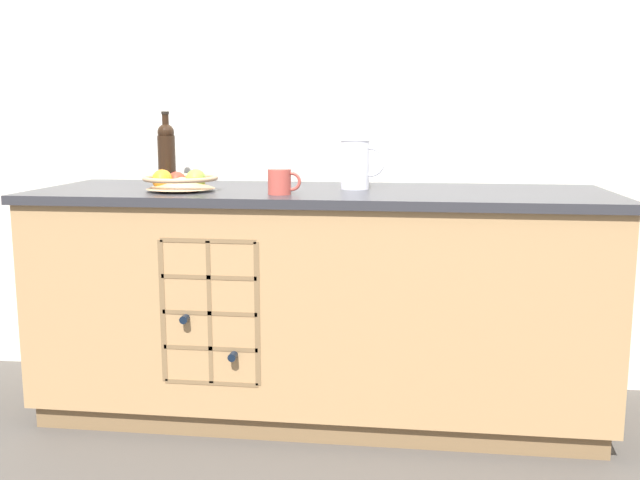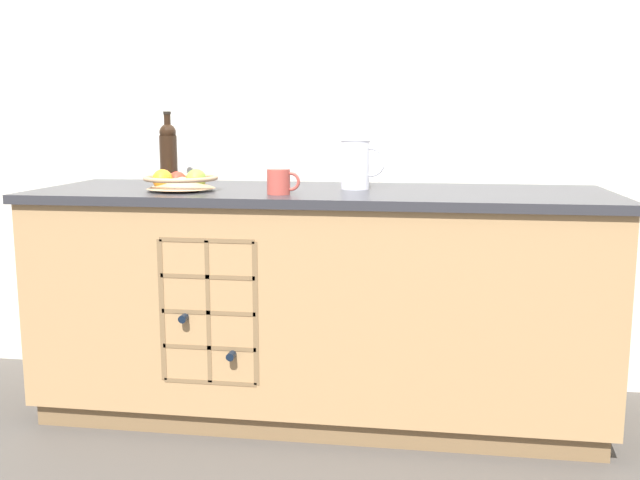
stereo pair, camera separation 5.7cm
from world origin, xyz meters
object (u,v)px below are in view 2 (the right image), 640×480
at_px(fruit_bowl, 181,181).
at_px(white_pitcher, 356,163).
at_px(ceramic_mug, 280,182).
at_px(standing_wine_bottle, 168,152).

bearing_deg(fruit_bowl, white_pitcher, 14.65).
xyz_separation_m(fruit_bowl, ceramic_mug, (0.41, -0.08, 0.01)).
distance_m(fruit_bowl, ceramic_mug, 0.42).
height_order(fruit_bowl, ceramic_mug, ceramic_mug).
distance_m(white_pitcher, ceramic_mug, 0.37).
xyz_separation_m(fruit_bowl, white_pitcher, (0.67, 0.18, 0.06)).
bearing_deg(ceramic_mug, standing_wine_bottle, 147.37).
height_order(ceramic_mug, standing_wine_bottle, standing_wine_bottle).
relative_size(white_pitcher, ceramic_mug, 1.58).
relative_size(fruit_bowl, ceramic_mug, 2.32).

